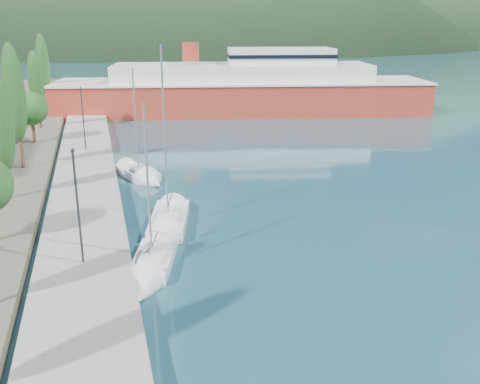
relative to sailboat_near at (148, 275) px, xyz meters
name	(u,v)px	position (x,y,z in m)	size (l,w,h in m)	color
ground	(126,76)	(5.76, 108.83, -0.27)	(1400.00, 1400.00, 0.00)	#1E4A57
quay	(85,193)	(-3.24, 14.83, 0.13)	(5.00, 88.00, 0.80)	gray
tree_row	(12,114)	(-8.47, 20.27, 5.54)	(3.50, 64.30, 10.62)	#47301E
lamp_posts	(78,191)	(-3.24, 3.50, 3.81)	(0.15, 48.28, 6.06)	#2D2D33
sailboat_near	(148,275)	(0.00, 0.00, 0.00)	(3.84, 7.20, 9.91)	silver
sailboat_mid	(166,233)	(1.67, 5.54, 0.03)	(4.26, 9.01, 12.55)	silver
sailboat_far	(145,177)	(1.63, 18.37, 0.01)	(4.38, 7.24, 10.14)	silver
ferry	(244,91)	(18.95, 49.58, 2.94)	(54.33, 21.25, 10.56)	#A43223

